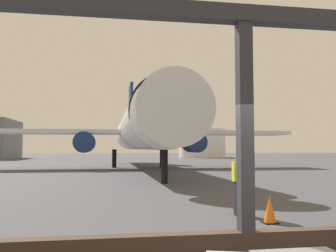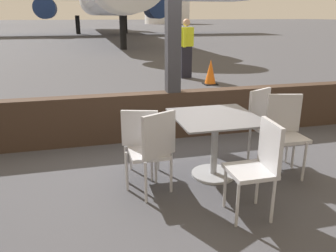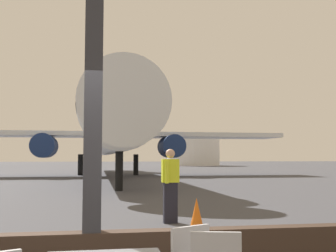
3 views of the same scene
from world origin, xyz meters
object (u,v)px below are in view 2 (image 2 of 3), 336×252
cafe_chair_side_extra (259,162)px  fuel_storage_tank (167,10)px  cafe_chair_aisle_left (153,147)px  traffic_cone (211,73)px  cafe_chair_window_right (285,128)px  ground_crew_worker (186,48)px  dining_table (215,137)px  cafe_chair_window_left (141,138)px  cafe_chair_aisle_right (265,120)px

cafe_chair_side_extra → fuel_storage_tank: 76.45m
cafe_chair_side_extra → cafe_chair_aisle_left: bearing=144.8°
cafe_chair_aisle_left → traffic_cone: 6.25m
cafe_chair_window_right → fuel_storage_tank: (17.15, 73.51, 2.46)m
ground_crew_worker → fuel_storage_tank: fuel_storage_tank is taller
ground_crew_worker → traffic_cone: bearing=-73.2°
ground_crew_worker → cafe_chair_window_right: bearing=-97.0°
cafe_chair_window_right → fuel_storage_tank: fuel_storage_tank is taller
cafe_chair_window_right → traffic_cone: cafe_chair_window_right is taller
dining_table → cafe_chair_window_right: size_ratio=0.99×
cafe_chair_window_left → cafe_chair_side_extra: 1.36m
traffic_cone → cafe_chair_aisle_left: bearing=-116.6°
cafe_chair_window_left → cafe_chair_aisle_right: (1.63, 0.15, 0.04)m
traffic_cone → fuel_storage_tank: bearing=76.8°
cafe_chair_aisle_left → cafe_chair_side_extra: bearing=-35.2°
cafe_chair_window_left → cafe_chair_window_right: 1.70m
cafe_chair_window_right → fuel_storage_tank: 75.52m
cafe_chair_aisle_right → cafe_chair_side_extra: 1.34m
cafe_chair_aisle_right → ground_crew_worker: size_ratio=0.54×
cafe_chair_window_left → traffic_cone: size_ratio=1.25×
fuel_storage_tank → cafe_chair_aisle_left: bearing=-104.3°
cafe_chair_side_extra → cafe_chair_window_right: bearing=45.6°
fuel_storage_tank → cafe_chair_window_right: bearing=-103.1°
cafe_chair_aisle_left → fuel_storage_tank: fuel_storage_tank is taller
cafe_chair_aisle_right → cafe_chair_side_extra: size_ratio=1.02×
cafe_chair_side_extra → dining_table: bearing=95.5°
dining_table → fuel_storage_tank: fuel_storage_tank is taller
cafe_chair_window_right → cafe_chair_side_extra: size_ratio=1.03×
cafe_chair_window_left → traffic_cone: 5.95m
cafe_chair_window_left → cafe_chair_window_right: (1.69, -0.22, 0.05)m
cafe_chair_aisle_right → dining_table: bearing=-161.3°
dining_table → fuel_storage_tank: bearing=76.2°
fuel_storage_tank → cafe_chair_aisle_right: bearing=-103.2°
cafe_chair_aisle_right → fuel_storage_tank: (17.21, 73.14, 2.46)m
cafe_chair_window_right → dining_table: bearing=172.8°
dining_table → cafe_chair_aisle_right: 0.83m
ground_crew_worker → fuel_storage_tank: bearing=76.3°
cafe_chair_side_extra → traffic_cone: size_ratio=1.34×
dining_table → ground_crew_worker: 6.71m
cafe_chair_window_left → cafe_chair_window_right: cafe_chair_window_right is taller
cafe_chair_window_right → cafe_chair_aisle_left: bearing=-174.4°
cafe_chair_aisle_left → ground_crew_worker: (2.44, 6.76, 0.36)m
cafe_chair_aisle_right → cafe_chair_side_extra: (-0.70, -1.15, -0.01)m
cafe_chair_window_left → traffic_cone: cafe_chair_window_left is taller
cafe_chair_window_right → cafe_chair_side_extra: 1.08m
cafe_chair_window_left → fuel_storage_tank: size_ratio=0.09×
dining_table → cafe_chair_window_right: (0.84, -0.11, 0.08)m
ground_crew_worker → traffic_cone: 1.35m
traffic_cone → cafe_chair_window_right: bearing=-102.1°
dining_table → cafe_chair_window_right: cafe_chair_window_right is taller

